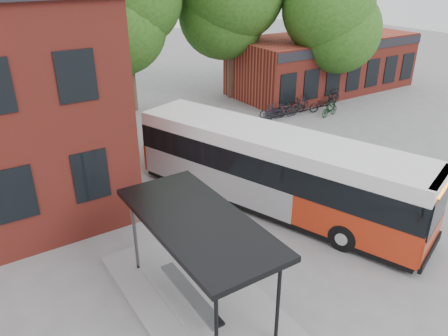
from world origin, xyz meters
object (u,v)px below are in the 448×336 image
bicycle_1 (270,112)px  bicycle_3 (284,111)px  bicycle_2 (272,111)px  bicycle_extra_0 (333,97)px  city_bus (274,171)px  bicycle_7 (330,109)px  bicycle_0 (276,112)px  bicycle_5 (300,105)px  bicycle_4 (291,106)px  bus_shelter (199,263)px  bicycle_6 (323,104)px

bicycle_1 → bicycle_3: bearing=-116.6°
bicycle_2 → bicycle_extra_0: bearing=-67.1°
city_bus → bicycle_2: city_bus is taller
bicycle_3 → bicycle_7: 2.95m
city_bus → bicycle_1: bearing=32.4°
bicycle_1 → bicycle_0: bearing=-105.2°
city_bus → bicycle_5: size_ratio=6.53×
city_bus → bicycle_4: size_ratio=6.74×
bicycle_1 → bicycle_5: (2.54, 0.04, 0.02)m
bus_shelter → bicycle_7: bus_shelter is taller
bicycle_1 → bicycle_7: bearing=-135.5°
bus_shelter → city_bus: 6.19m
bicycle_3 → bicycle_5: bearing=-78.1°
bicycle_2 → bicycle_7: bicycle_7 is taller
bus_shelter → bicycle_0: bus_shelter is taller
bicycle_1 → bicycle_7: 3.99m
bicycle_5 → bicycle_7: bearing=-152.7°
bicycle_2 → bicycle_6: bearing=-79.0°
bus_shelter → bicycle_5: (14.20, 11.48, -0.89)m
bicycle_7 → bicycle_0: bearing=53.9°
city_bus → bicycle_2: size_ratio=7.35×
bicycle_0 → bicycle_5: bicycle_5 is taller
bicycle_3 → bicycle_5: bicycle_5 is taller
bicycle_5 → bicycle_extra_0: (3.12, 0.21, 0.00)m
bicycle_0 → bicycle_3: (0.58, -0.13, -0.01)m
bicycle_6 → bicycle_extra_0: bicycle_extra_0 is taller
bicycle_2 → bicycle_extra_0: size_ratio=0.89×
bicycle_1 → bicycle_extra_0: 5.67m
bicycle_3 → bicycle_1: bearing=97.1°
bicycle_0 → bicycle_1: (-0.54, -0.09, 0.09)m
bicycle_4 → bicycle_5: bearing=-109.2°
city_bus → bicycle_7: 12.22m
bicycle_1 → bicycle_5: bicycle_5 is taller
bicycle_4 → bicycle_0: bearing=118.9°
bicycle_0 → bicycle_7: bearing=-127.0°
bicycle_4 → bicycle_extra_0: bearing=-73.9°
bicycle_4 → bicycle_extra_0: bicycle_extra_0 is taller
bicycle_1 → bicycle_5: 2.54m
bicycle_1 → bicycle_3: bicycle_1 is taller
bicycle_0 → bicycle_6: (3.47, -0.58, 0.04)m
bicycle_1 → bicycle_2: bearing=-82.5°
bicycle_5 → bicycle_6: (1.46, -0.53, -0.07)m
bicycle_3 → bicycle_5: 1.43m
bicycle_4 → bicycle_6: bicycle_6 is taller
bicycle_7 → bicycle_6: bearing=-27.6°
bicycle_5 → bicycle_7: (1.19, -1.45, -0.08)m
bicycle_6 → city_bus: bearing=143.0°
bicycle_4 → bicycle_3: bearing=131.3°
bicycle_0 → bicycle_6: bearing=-111.2°
city_bus → bicycle_4: bearing=25.6°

